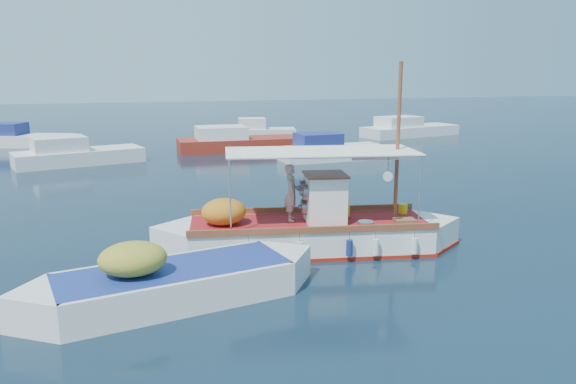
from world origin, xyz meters
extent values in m
plane|color=black|center=(0.00, 0.00, 0.00)|extent=(160.00, 160.00, 0.00)
cube|color=white|center=(-0.60, -0.07, 0.32)|extent=(7.21, 3.41, 1.01)
cube|color=white|center=(-4.01, 0.50, 0.32)|extent=(2.28, 2.28, 1.01)
cube|color=white|center=(2.82, -0.64, 0.32)|extent=(2.28, 2.28, 1.01)
cube|color=maroon|center=(-0.60, -0.07, 0.02)|extent=(7.31, 3.50, 0.17)
cube|color=maroon|center=(-0.60, -0.07, 0.81)|extent=(7.17, 3.23, 0.06)
cube|color=brown|center=(-0.40, 1.08, 0.92)|extent=(6.93, 1.24, 0.18)
cube|color=brown|center=(-0.79, -1.22, 0.92)|extent=(6.93, 1.24, 0.18)
cube|color=white|center=(-0.14, -0.15, 1.52)|extent=(1.29, 1.37, 1.38)
cube|color=brown|center=(-0.14, -0.15, 2.24)|extent=(1.40, 1.47, 0.06)
cylinder|color=slate|center=(-0.78, -0.34, 1.80)|extent=(0.28, 0.49, 0.46)
cylinder|color=slate|center=(-0.68, 0.24, 1.80)|extent=(0.28, 0.49, 0.46)
cylinder|color=slate|center=(-0.73, -0.05, 1.29)|extent=(0.28, 0.49, 0.46)
cylinder|color=brown|center=(1.95, -0.50, 3.14)|extent=(0.13, 0.13, 4.61)
cylinder|color=brown|center=(1.22, -0.37, 2.77)|extent=(1.65, 0.35, 0.07)
cylinder|color=silver|center=(-2.70, 1.31, 1.87)|extent=(0.05, 0.05, 2.08)
cylinder|color=silver|center=(-3.04, -0.69, 1.87)|extent=(0.05, 0.05, 2.08)
cylinder|color=silver|center=(2.48, 0.44, 1.87)|extent=(0.05, 0.05, 2.08)
cylinder|color=silver|center=(2.15, -1.56, 1.87)|extent=(0.05, 0.05, 2.08)
cube|color=white|center=(-0.28, -0.12, 2.92)|extent=(5.73, 3.08, 0.04)
ellipsoid|color=#C6791D|center=(-3.05, 0.34, 1.22)|extent=(1.45, 1.30, 0.78)
cube|color=gold|center=(0.67, 0.23, 1.01)|extent=(0.25, 0.20, 0.37)
cylinder|color=gold|center=(2.51, 0.07, 0.99)|extent=(0.32, 0.32, 0.31)
cube|color=brown|center=(2.07, -0.89, 0.89)|extent=(0.66, 0.51, 0.11)
cylinder|color=#B2B2B2|center=(0.87, -0.83, 0.89)|extent=(0.53, 0.53, 0.11)
cylinder|color=white|center=(1.25, -1.36, 2.33)|extent=(0.28, 0.07, 0.28)
cylinder|color=white|center=(-2.63, -1.04, 0.42)|extent=(0.21, 0.21, 0.44)
cylinder|color=navy|center=(0.10, -1.50, 0.42)|extent=(0.21, 0.21, 0.44)
cylinder|color=white|center=(1.92, -1.80, 0.42)|extent=(0.21, 0.21, 0.44)
imported|color=#B1A192|center=(-1.06, 0.24, 1.68)|extent=(0.55, 0.70, 1.69)
cube|color=white|center=(-4.75, -2.83, 0.28)|extent=(5.51, 3.07, 1.02)
cube|color=white|center=(-7.30, -3.37, 0.28)|extent=(1.99, 1.99, 1.02)
cube|color=white|center=(-2.21, -2.29, 0.28)|extent=(1.99, 1.99, 1.02)
cube|color=navy|center=(-4.75, -2.83, 0.77)|extent=(5.46, 2.85, 0.06)
ellipsoid|color=#A79C2F|center=(-5.64, -3.02, 1.16)|extent=(1.71, 1.50, 0.75)
cube|color=silver|center=(-8.24, 18.13, 0.30)|extent=(7.26, 4.22, 1.00)
cube|color=silver|center=(-9.23, 17.84, 1.20)|extent=(3.21, 2.72, 0.80)
cube|color=maroon|center=(1.51, 21.11, 0.30)|extent=(7.96, 2.82, 1.00)
cube|color=silver|center=(0.32, 21.11, 1.20)|extent=(3.19, 2.39, 0.80)
cube|color=silver|center=(6.03, 15.68, 0.30)|extent=(6.35, 2.71, 1.00)
cube|color=navy|center=(5.10, 15.60, 1.20)|extent=(2.62, 2.07, 0.80)
cube|color=silver|center=(16.25, 25.25, 0.30)|extent=(8.57, 4.46, 1.00)
cube|color=silver|center=(15.05, 24.96, 1.20)|extent=(3.70, 2.92, 0.80)
cube|color=silver|center=(-12.87, 27.32, 0.30)|extent=(7.71, 4.68, 1.00)
cube|color=navy|center=(-13.91, 27.70, 1.20)|extent=(3.44, 2.85, 0.80)
cube|color=silver|center=(4.37, 26.63, 0.30)|extent=(5.33, 2.89, 1.00)
cube|color=silver|center=(3.63, 26.77, 1.20)|extent=(2.30, 2.04, 0.80)
camera|label=1|loc=(-5.61, -15.19, 5.22)|focal=35.00mm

